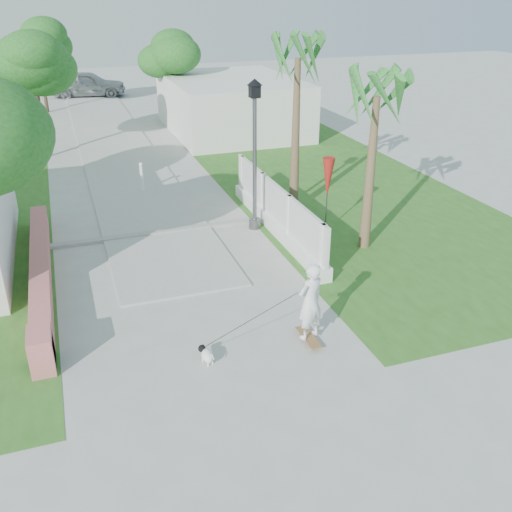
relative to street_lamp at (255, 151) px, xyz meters
name	(u,v)px	position (x,y,z in m)	size (l,w,h in m)	color
ground	(210,341)	(-2.90, -5.50, -2.43)	(90.00, 90.00, 0.00)	#B7B7B2
path_strip	(108,130)	(-2.90, 14.50, -2.40)	(3.20, 36.00, 0.06)	#B7B7B2
curb	(158,233)	(-2.90, 0.50, -2.38)	(6.50, 0.25, 0.10)	#999993
grass_right	(338,189)	(4.10, 2.50, -2.42)	(8.00, 20.00, 0.01)	#2D601E
pink_wall	(41,278)	(-6.20, -1.95, -2.11)	(0.45, 8.20, 0.80)	#C46D64
lattice_fence	(276,215)	(0.50, -0.50, -1.88)	(0.35, 7.00, 1.50)	white
building_right	(231,105)	(3.10, 12.50, -1.13)	(6.00, 8.00, 2.60)	silver
street_lamp	(255,151)	(0.00, 0.00, 0.00)	(0.44, 0.44, 4.44)	#59595E
bollard	(142,176)	(-2.70, 4.50, -1.84)	(0.14, 0.14, 1.09)	white
patio_umbrella	(328,179)	(1.90, -1.00, -0.74)	(0.36, 0.36, 2.30)	#59595E
tree_path_left	(33,65)	(-5.88, 10.48, 1.39)	(3.40, 3.40, 5.23)	#4C3826
tree_path_right	(166,56)	(0.32, 14.48, 1.07)	(3.00, 3.00, 4.79)	#4C3826
tree_path_far	(37,43)	(-5.68, 20.48, 1.39)	(3.20, 3.20, 5.17)	#4C3826
palm_far	(298,69)	(1.70, 1.00, 2.06)	(1.80, 1.80, 5.30)	brown
palm_near	(376,106)	(2.50, -2.30, 1.53)	(1.80, 1.80, 4.70)	brown
skateboarder	(297,306)	(-1.22, -6.14, -1.54)	(2.56, 0.91, 1.80)	#99683D
dog	(206,354)	(-3.16, -6.19, -2.24)	(0.35, 0.49, 0.35)	white
parked_car	(87,84)	(-3.02, 24.86, -1.60)	(1.94, 4.83, 1.64)	#B6BABE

